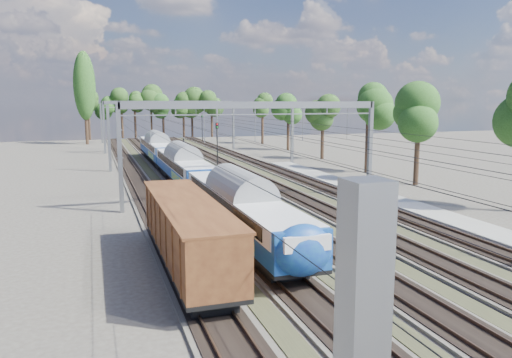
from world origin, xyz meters
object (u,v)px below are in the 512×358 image
object	(u,v)px
emu_train	(184,162)
worker	(184,143)
signal_far	(202,124)
freight_boxcar	(187,230)
signal_near	(217,140)

from	to	relation	value
emu_train	worker	bearing A→B (deg)	79.88
worker	signal_far	bearing A→B (deg)	-4.51
freight_boxcar	worker	size ratio (longest dim) A/B	7.63
emu_train	freight_boxcar	world-z (taller)	emu_train
signal_far	emu_train	bearing A→B (deg)	-100.83
emu_train	signal_far	xyz separation A→B (m)	(13.94, 55.44, 1.28)
freight_boxcar	worker	bearing A→B (deg)	80.05
emu_train	signal_near	world-z (taller)	signal_near
emu_train	worker	size ratio (longest dim) A/B	34.18
freight_boxcar	signal_near	size ratio (longest dim) A/B	2.34
signal_far	worker	bearing A→B (deg)	-113.39
signal_near	freight_boxcar	bearing A→B (deg)	-105.51
emu_train	signal_far	world-z (taller)	signal_far
emu_train	signal_near	size ratio (longest dim) A/B	10.47
freight_boxcar	worker	xyz separation A→B (m)	(12.17, 69.33, -1.32)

